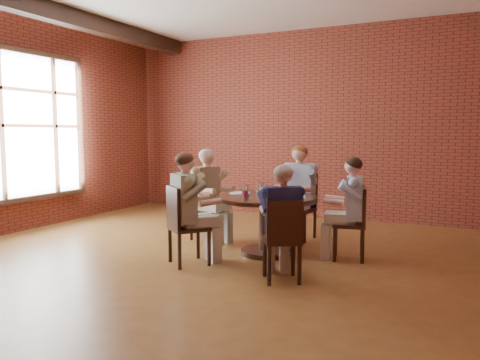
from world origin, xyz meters
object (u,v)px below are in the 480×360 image
at_px(diner_d, 189,209).
at_px(diner_e, 282,223).
at_px(chair_a, 355,220).
at_px(chair_d, 182,222).
at_px(dining_table, 266,213).
at_px(chair_b, 300,203).
at_px(smartphone, 280,202).
at_px(diner_c, 209,195).
at_px(chair_e, 283,237).
at_px(diner_a, 349,209).
at_px(chair_c, 205,205).
at_px(diner_b, 298,193).

relative_size(diner_d, diner_e, 1.08).
height_order(chair_a, diner_e, diner_e).
bearing_deg(diner_d, chair_d, 90.00).
distance_m(dining_table, chair_b, 1.08).
bearing_deg(smartphone, diner_d, -145.48).
xyz_separation_m(diner_c, chair_d, (0.35, -1.23, -0.15)).
bearing_deg(diner_e, chair_d, -33.39).
relative_size(diner_d, smartphone, 10.06).
height_order(dining_table, chair_d, chair_d).
bearing_deg(chair_e, diner_a, -139.95).
distance_m(chair_a, chair_e, 1.30).
bearing_deg(dining_table, chair_b, 85.38).
distance_m(diner_a, chair_b, 1.26).
bearing_deg(chair_c, diner_a, -75.58).
distance_m(diner_a, chair_c, 2.13).
xyz_separation_m(dining_table, chair_d, (-0.69, -0.88, -0.02)).
bearing_deg(chair_d, diner_c, -35.79).
xyz_separation_m(chair_a, diner_c, (-2.11, 0.11, 0.17)).
height_order(dining_table, chair_b, chair_b).
height_order(diner_d, smartphone, diner_d).
bearing_deg(diner_b, dining_table, -90.00).
distance_m(chair_c, smartphone, 1.69).
bearing_deg(chair_e, diner_b, -106.69).
distance_m(chair_a, diner_c, 2.12).
relative_size(diner_b, smartphone, 10.41).
bearing_deg(smartphone, dining_table, 142.90).
bearing_deg(dining_table, diner_a, 12.49).
xyz_separation_m(chair_b, diner_b, (-0.01, -0.09, 0.17)).
height_order(dining_table, chair_c, chair_c).
distance_m(diner_b, diner_d, 1.94).
relative_size(dining_table, diner_b, 0.95).
bearing_deg(diner_d, dining_table, -90.00).
xyz_separation_m(diner_a, chair_d, (-1.69, -1.10, -0.12)).
bearing_deg(chair_b, chair_a, -35.94).
height_order(chair_a, diner_d, diner_d).
height_order(chair_d, chair_e, chair_d).
xyz_separation_m(diner_a, diner_b, (-0.92, 0.77, 0.06)).
distance_m(diner_e, smartphone, 0.57).
xyz_separation_m(diner_c, chair_e, (1.64, -1.33, -0.17)).
height_order(diner_c, smartphone, diner_c).
relative_size(diner_a, diner_c, 0.95).
height_order(chair_a, diner_a, diner_a).
xyz_separation_m(chair_c, diner_e, (1.68, -1.30, 0.11)).
distance_m(dining_table, chair_c, 1.18).
xyz_separation_m(dining_table, chair_e, (0.60, -0.98, -0.05)).
relative_size(chair_d, diner_e, 0.76).
bearing_deg(chair_d, chair_c, -32.87).
bearing_deg(diner_a, diner_b, -142.39).
bearing_deg(diner_b, diner_e, -71.22).
bearing_deg(chair_e, dining_table, -90.00).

